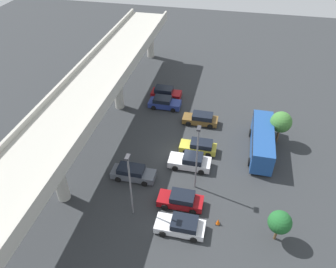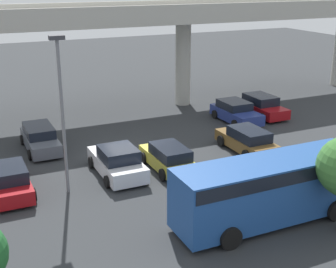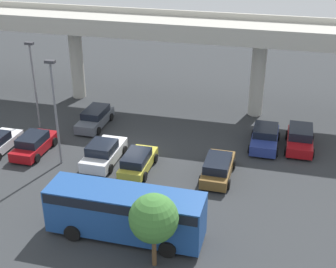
{
  "view_description": "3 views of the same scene",
  "coord_description": "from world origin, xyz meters",
  "px_view_note": "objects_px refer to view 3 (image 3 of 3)",
  "views": [
    {
      "loc": [
        -28.04,
        -4.86,
        25.56
      ],
      "look_at": [
        2.28,
        1.82,
        1.32
      ],
      "focal_mm": 35.0,
      "sensor_mm": 36.0,
      "label": 1
    },
    {
      "loc": [
        -8.76,
        -24.03,
        10.39
      ],
      "look_at": [
        2.15,
        -0.64,
        1.57
      ],
      "focal_mm": 50.0,
      "sensor_mm": 36.0,
      "label": 2
    },
    {
      "loc": [
        10.86,
        -29.42,
        16.89
      ],
      "look_at": [
        2.81,
        1.27,
        1.47
      ],
      "focal_mm": 50.0,
      "sensor_mm": 36.0,
      "label": 3
    }
  ],
  "objects_px": {
    "lamp_post_mid_lot": "(55,105)",
    "tree_front_centre": "(154,218)",
    "shuttle_bus": "(125,210)",
    "parked_car_1": "(34,144)",
    "parked_car_7": "(300,139)",
    "parked_car_4": "(138,162)",
    "parked_car_6": "(265,138)",
    "parked_car_2": "(95,118)",
    "lamp_post_near_aisle": "(34,78)",
    "parked_car_3": "(104,153)",
    "parked_car_5": "(218,168)"
  },
  "relations": [
    {
      "from": "parked_car_2",
      "to": "parked_car_5",
      "type": "height_order",
      "value": "same"
    },
    {
      "from": "parked_car_4",
      "to": "lamp_post_mid_lot",
      "type": "bearing_deg",
      "value": 94.06
    },
    {
      "from": "parked_car_4",
      "to": "parked_car_2",
      "type": "bearing_deg",
      "value": 42.91
    },
    {
      "from": "shuttle_bus",
      "to": "parked_car_7",
      "type": "bearing_deg",
      "value": -124.72
    },
    {
      "from": "lamp_post_mid_lot",
      "to": "parked_car_4",
      "type": "bearing_deg",
      "value": 4.06
    },
    {
      "from": "lamp_post_near_aisle",
      "to": "lamp_post_mid_lot",
      "type": "height_order",
      "value": "lamp_post_mid_lot"
    },
    {
      "from": "parked_car_2",
      "to": "parked_car_4",
      "type": "xyz_separation_m",
      "value": [
        5.87,
        -6.31,
        -0.01
      ]
    },
    {
      "from": "parked_car_3",
      "to": "lamp_post_near_aisle",
      "type": "relative_size",
      "value": 0.64
    },
    {
      "from": "parked_car_1",
      "to": "parked_car_5",
      "type": "distance_m",
      "value": 14.06
    },
    {
      "from": "parked_car_2",
      "to": "tree_front_centre",
      "type": "xyz_separation_m",
      "value": [
        9.72,
        -15.38,
        2.22
      ]
    },
    {
      "from": "parked_car_3",
      "to": "parked_car_5",
      "type": "bearing_deg",
      "value": -90.02
    },
    {
      "from": "parked_car_4",
      "to": "parked_car_3",
      "type": "bearing_deg",
      "value": 78.5
    },
    {
      "from": "parked_car_2",
      "to": "parked_car_6",
      "type": "bearing_deg",
      "value": 89.32
    },
    {
      "from": "parked_car_1",
      "to": "tree_front_centre",
      "type": "distance_m",
      "value": 15.78
    },
    {
      "from": "parked_car_1",
      "to": "shuttle_bus",
      "type": "height_order",
      "value": "shuttle_bus"
    },
    {
      "from": "lamp_post_near_aisle",
      "to": "lamp_post_mid_lot",
      "type": "bearing_deg",
      "value": -48.97
    },
    {
      "from": "parked_car_6",
      "to": "lamp_post_near_aisle",
      "type": "distance_m",
      "value": 19.19
    },
    {
      "from": "parked_car_3",
      "to": "parked_car_4",
      "type": "bearing_deg",
      "value": -101.5
    },
    {
      "from": "parked_car_3",
      "to": "parked_car_6",
      "type": "bearing_deg",
      "value": -63.54
    },
    {
      "from": "parked_car_1",
      "to": "lamp_post_near_aisle",
      "type": "distance_m",
      "value": 5.98
    },
    {
      "from": "parked_car_7",
      "to": "lamp_post_mid_lot",
      "type": "relative_size",
      "value": 0.56
    },
    {
      "from": "parked_car_4",
      "to": "shuttle_bus",
      "type": "distance_m",
      "value": 7.35
    },
    {
      "from": "shuttle_bus",
      "to": "lamp_post_mid_lot",
      "type": "bearing_deg",
      "value": -42.23
    },
    {
      "from": "parked_car_6",
      "to": "parked_car_7",
      "type": "relative_size",
      "value": 1.03
    },
    {
      "from": "parked_car_6",
      "to": "parked_car_1",
      "type": "bearing_deg",
      "value": -71.73
    },
    {
      "from": "parked_car_1",
      "to": "parked_car_2",
      "type": "distance_m",
      "value": 6.28
    },
    {
      "from": "parked_car_7",
      "to": "shuttle_bus",
      "type": "bearing_deg",
      "value": -34.72
    },
    {
      "from": "parked_car_1",
      "to": "parked_car_3",
      "type": "xyz_separation_m",
      "value": [
        5.65,
        -0.01,
        0.03
      ]
    },
    {
      "from": "lamp_post_mid_lot",
      "to": "tree_front_centre",
      "type": "bearing_deg",
      "value": -42.0
    },
    {
      "from": "parked_car_2",
      "to": "parked_car_7",
      "type": "relative_size",
      "value": 1.09
    },
    {
      "from": "lamp_post_mid_lot",
      "to": "tree_front_centre",
      "type": "xyz_separation_m",
      "value": [
        9.62,
        -8.66,
        -1.63
      ]
    },
    {
      "from": "parked_car_4",
      "to": "tree_front_centre",
      "type": "height_order",
      "value": "tree_front_centre"
    },
    {
      "from": "parked_car_2",
      "to": "lamp_post_near_aisle",
      "type": "relative_size",
      "value": 0.64
    },
    {
      "from": "tree_front_centre",
      "to": "parked_car_2",
      "type": "bearing_deg",
      "value": 122.3
    },
    {
      "from": "parked_car_6",
      "to": "lamp_post_near_aisle",
      "type": "height_order",
      "value": "lamp_post_near_aisle"
    },
    {
      "from": "parked_car_4",
      "to": "parked_car_5",
      "type": "bearing_deg",
      "value": -84.26
    },
    {
      "from": "parked_car_3",
      "to": "parked_car_5",
      "type": "relative_size",
      "value": 1.02
    },
    {
      "from": "parked_car_4",
      "to": "parked_car_6",
      "type": "bearing_deg",
      "value": -53.85
    },
    {
      "from": "parked_car_4",
      "to": "lamp_post_mid_lot",
      "type": "relative_size",
      "value": 0.55
    },
    {
      "from": "parked_car_1",
      "to": "parked_car_7",
      "type": "bearing_deg",
      "value": -73.0
    },
    {
      "from": "parked_car_6",
      "to": "parked_car_7",
      "type": "xyz_separation_m",
      "value": [
        2.65,
        0.4,
        0.04
      ]
    },
    {
      "from": "parked_car_5",
      "to": "parked_car_6",
      "type": "relative_size",
      "value": 1.02
    },
    {
      "from": "parked_car_1",
      "to": "parked_car_4",
      "type": "height_order",
      "value": "parked_car_1"
    },
    {
      "from": "shuttle_bus",
      "to": "lamp_post_mid_lot",
      "type": "height_order",
      "value": "lamp_post_mid_lot"
    },
    {
      "from": "parked_car_1",
      "to": "parked_car_7",
      "type": "distance_m",
      "value": 20.39
    },
    {
      "from": "parked_car_3",
      "to": "parked_car_7",
      "type": "height_order",
      "value": "parked_car_3"
    },
    {
      "from": "parked_car_2",
      "to": "tree_front_centre",
      "type": "relative_size",
      "value": 1.12
    },
    {
      "from": "parked_car_1",
      "to": "shuttle_bus",
      "type": "xyz_separation_m",
      "value": [
        10.05,
        -7.68,
        1.0
      ]
    },
    {
      "from": "parked_car_6",
      "to": "shuttle_bus",
      "type": "height_order",
      "value": "shuttle_bus"
    },
    {
      "from": "parked_car_2",
      "to": "parked_car_3",
      "type": "distance_m",
      "value": 6.52
    }
  ]
}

